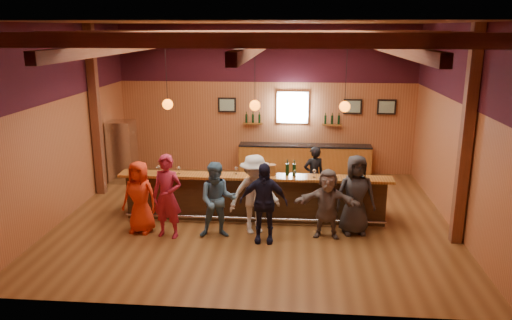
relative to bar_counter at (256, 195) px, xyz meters
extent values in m
plane|color=brown|center=(-0.02, -0.15, -0.52)|extent=(9.00, 9.00, 0.00)
cube|color=#9A502A|center=(-0.02, 3.85, 1.73)|extent=(9.00, 0.04, 4.50)
cube|color=#9A502A|center=(-0.02, -4.15, 1.73)|extent=(9.00, 0.04, 4.50)
cube|color=#9A502A|center=(-4.52, -0.15, 1.73)|extent=(0.04, 8.00, 4.50)
cube|color=#9A502A|center=(4.48, -0.15, 1.73)|extent=(0.04, 8.00, 4.50)
cube|color=brown|center=(-0.02, -0.15, 3.98)|extent=(9.00, 8.00, 0.04)
cube|color=#3A0F19|center=(-0.02, 3.83, 3.13)|extent=(9.00, 0.01, 1.70)
cube|color=#3A0F19|center=(-4.50, -0.15, 3.13)|extent=(0.01, 8.00, 1.70)
cube|color=#3A0F19|center=(4.46, -0.15, 3.13)|extent=(0.01, 8.00, 1.70)
cube|color=#5D2D1A|center=(-4.37, 1.35, 1.73)|extent=(0.22, 0.22, 4.50)
cube|color=#5D2D1A|center=(4.33, -1.15, 1.73)|extent=(0.22, 0.22, 4.50)
cube|color=#5D2D1A|center=(-0.02, -3.15, 3.68)|extent=(8.80, 0.20, 0.25)
cube|color=#5D2D1A|center=(-0.02, -1.15, 3.68)|extent=(8.80, 0.20, 0.25)
cube|color=#5D2D1A|center=(-0.02, 0.85, 3.68)|extent=(8.80, 0.20, 0.25)
cube|color=#5D2D1A|center=(-0.02, 2.85, 3.68)|extent=(8.80, 0.20, 0.25)
cube|color=#5D2D1A|center=(-3.02, -0.15, 3.43)|extent=(0.18, 7.80, 0.22)
cube|color=#5D2D1A|center=(-0.02, -0.15, 3.43)|extent=(0.18, 7.80, 0.22)
cube|color=#5D2D1A|center=(2.98, -0.15, 3.43)|extent=(0.18, 7.80, 0.22)
cube|color=black|center=(-0.02, -0.15, 0.00)|extent=(6.00, 0.60, 1.05)
cube|color=brown|center=(-0.02, -0.33, 0.56)|extent=(6.30, 0.50, 0.06)
cube|color=black|center=(-0.02, 0.23, 0.40)|extent=(6.00, 0.48, 0.05)
cube|color=black|center=(-0.02, 0.23, -0.07)|extent=(6.00, 0.48, 0.90)
cube|color=silver|center=(1.98, 0.23, 0.36)|extent=(0.45, 0.40, 0.14)
cube|color=silver|center=(2.48, 0.23, 0.36)|extent=(0.45, 0.40, 0.14)
cylinder|color=silver|center=(-0.02, -0.57, -0.37)|extent=(6.00, 0.06, 0.06)
cube|color=brown|center=(1.18, 3.57, -0.07)|extent=(4.00, 0.50, 0.90)
cube|color=black|center=(1.18, 3.57, 0.40)|extent=(4.00, 0.52, 0.05)
cube|color=silver|center=(0.78, 3.80, 1.53)|extent=(0.95, 0.08, 0.95)
cube|color=white|center=(0.78, 3.75, 1.53)|extent=(0.78, 0.01, 0.78)
cube|color=black|center=(-1.22, 3.79, 1.58)|extent=(0.55, 0.04, 0.45)
cube|color=silver|center=(-1.22, 3.77, 1.58)|extent=(0.45, 0.01, 0.35)
cube|color=black|center=(2.58, 3.79, 1.58)|extent=(0.55, 0.04, 0.45)
cube|color=silver|center=(2.58, 3.77, 1.58)|extent=(0.45, 0.01, 0.35)
cube|color=black|center=(3.58, 3.79, 1.58)|extent=(0.55, 0.04, 0.45)
cube|color=silver|center=(3.58, 3.77, 1.58)|extent=(0.45, 0.01, 0.35)
cube|color=brown|center=(-0.42, 3.73, 1.03)|extent=(0.60, 0.18, 0.04)
cylinder|color=black|center=(-0.62, 3.73, 1.18)|extent=(0.07, 0.07, 0.26)
cylinder|color=black|center=(-0.42, 3.73, 1.18)|extent=(0.07, 0.07, 0.26)
cylinder|color=black|center=(-0.22, 3.73, 1.18)|extent=(0.07, 0.07, 0.26)
cube|color=brown|center=(1.98, 3.73, 1.03)|extent=(0.60, 0.18, 0.04)
cylinder|color=black|center=(1.78, 3.73, 1.18)|extent=(0.07, 0.07, 0.26)
cylinder|color=black|center=(1.98, 3.73, 1.18)|extent=(0.07, 0.07, 0.26)
cylinder|color=black|center=(2.18, 3.73, 1.18)|extent=(0.07, 0.07, 0.26)
cylinder|color=black|center=(-2.02, -0.15, 2.80)|extent=(0.01, 0.01, 1.25)
sphere|color=#EF5E0B|center=(-2.02, -0.15, 2.18)|extent=(0.24, 0.24, 0.24)
cylinder|color=black|center=(-0.02, -0.15, 2.80)|extent=(0.01, 0.01, 1.25)
sphere|color=#EF5E0B|center=(-0.02, -0.15, 2.18)|extent=(0.24, 0.24, 0.24)
cylinder|color=black|center=(1.98, -0.15, 2.80)|extent=(0.01, 0.01, 1.25)
sphere|color=#EF5E0B|center=(1.98, -0.15, 2.18)|extent=(0.24, 0.24, 0.24)
cube|color=silver|center=(-4.12, 2.45, 0.38)|extent=(0.70, 0.70, 1.80)
imported|color=red|center=(-2.46, -1.18, 0.29)|extent=(0.87, 0.65, 1.62)
imported|color=maroon|center=(-1.79, -1.38, 0.39)|extent=(0.74, 0.56, 1.83)
imported|color=#436986|center=(-0.72, -1.30, 0.31)|extent=(0.88, 0.73, 1.66)
imported|color=silver|center=(0.05, -1.00, 0.36)|extent=(1.30, 1.05, 1.76)
imported|color=black|center=(0.28, -1.46, 0.34)|extent=(1.01, 0.42, 1.72)
imported|color=#665751|center=(1.62, -1.11, 0.24)|extent=(1.43, 0.55, 1.52)
imported|color=#28282A|center=(2.24, -0.85, 0.36)|extent=(0.94, 0.68, 1.77)
imported|color=black|center=(1.39, 0.99, 0.23)|extent=(0.64, 0.52, 1.51)
cylinder|color=brown|center=(0.37, -0.26, 0.71)|extent=(0.23, 0.23, 0.25)
cylinder|color=black|center=(0.74, -0.24, 0.73)|extent=(0.08, 0.08, 0.28)
cylinder|color=black|center=(0.74, -0.24, 0.91)|extent=(0.03, 0.03, 0.10)
cylinder|color=black|center=(0.89, -0.26, 0.73)|extent=(0.08, 0.08, 0.27)
cylinder|color=black|center=(0.89, -0.26, 0.91)|extent=(0.03, 0.03, 0.10)
cylinder|color=silver|center=(-2.86, -0.26, 0.59)|extent=(0.07, 0.07, 0.01)
cylinder|color=silver|center=(-2.86, -0.26, 0.64)|extent=(0.01, 0.01, 0.09)
sphere|color=silver|center=(-2.86, -0.26, 0.72)|extent=(0.08, 0.08, 0.08)
cylinder|color=silver|center=(-2.26, -0.34, 0.59)|extent=(0.07, 0.07, 0.01)
cylinder|color=silver|center=(-2.26, -0.34, 0.65)|extent=(0.01, 0.01, 0.11)
sphere|color=silver|center=(-2.26, -0.34, 0.74)|extent=(0.08, 0.08, 0.08)
cylinder|color=silver|center=(-1.77, -0.36, 0.59)|extent=(0.07, 0.07, 0.01)
cylinder|color=silver|center=(-1.77, -0.36, 0.65)|extent=(0.01, 0.01, 0.10)
sphere|color=silver|center=(-1.77, -0.36, 0.73)|extent=(0.08, 0.08, 0.08)
cylinder|color=silver|center=(-1.03, -0.33, 0.59)|extent=(0.06, 0.06, 0.01)
cylinder|color=silver|center=(-1.03, -0.33, 0.64)|extent=(0.01, 0.01, 0.09)
sphere|color=silver|center=(-1.03, -0.33, 0.72)|extent=(0.07, 0.07, 0.07)
cylinder|color=silver|center=(-0.45, -0.24, 0.59)|extent=(0.07, 0.07, 0.01)
cylinder|color=silver|center=(-0.45, -0.24, 0.64)|extent=(0.01, 0.01, 0.10)
sphere|color=silver|center=(-0.45, -0.24, 0.72)|extent=(0.08, 0.08, 0.08)
cylinder|color=silver|center=(0.91, -0.38, 0.59)|extent=(0.06, 0.06, 0.01)
cylinder|color=silver|center=(0.91, -0.38, 0.64)|extent=(0.01, 0.01, 0.09)
sphere|color=silver|center=(0.91, -0.38, 0.72)|extent=(0.07, 0.07, 0.07)
cylinder|color=silver|center=(1.35, -0.36, 0.59)|extent=(0.07, 0.07, 0.01)
cylinder|color=silver|center=(1.35, -0.36, 0.65)|extent=(0.01, 0.01, 0.11)
sphere|color=silver|center=(1.35, -0.36, 0.74)|extent=(0.08, 0.08, 0.08)
cylinder|color=silver|center=(2.22, -0.32, 0.59)|extent=(0.06, 0.06, 0.01)
cylinder|color=silver|center=(2.22, -0.32, 0.64)|extent=(0.01, 0.01, 0.09)
sphere|color=silver|center=(2.22, -0.32, 0.71)|extent=(0.07, 0.07, 0.07)
camera|label=1|loc=(0.95, -11.25, 3.88)|focal=35.00mm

